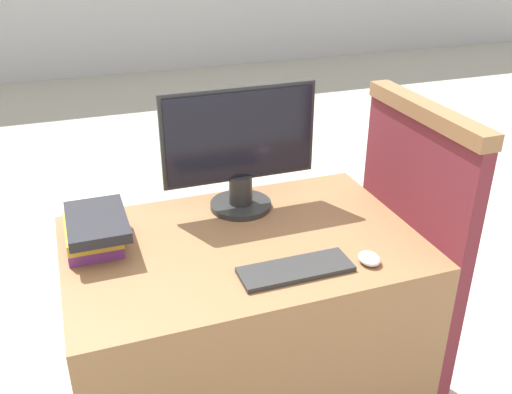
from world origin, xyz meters
The scene contains 6 objects.
desk centered at (0.00, 0.37, 0.37)m, with size 1.13×0.74×0.74m.
carrel_divider centered at (0.59, 0.30, 0.59)m, with size 0.07×0.59×1.16m.
monitor centered at (0.07, 0.59, 0.96)m, with size 0.54×0.22×0.44m.
keyboard centered at (0.09, 0.15, 0.75)m, with size 0.34×0.12×0.02m.
mouse centered at (0.32, 0.12, 0.75)m, with size 0.06×0.08×0.03m.
book_stack centered at (-0.44, 0.49, 0.80)m, with size 0.19×0.28×0.11m.
Camera 1 is at (-0.48, -1.13, 1.69)m, focal length 40.00 mm.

